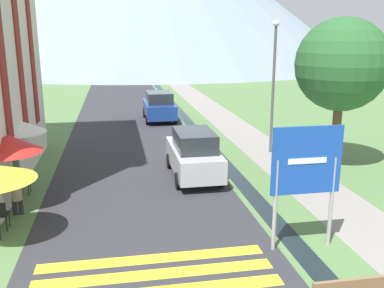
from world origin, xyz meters
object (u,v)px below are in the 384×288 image
(road_sign, at_px, (306,171))
(cafe_umbrella_middle_red, at_px, (8,144))
(cafe_chair_near_right, at_px, (0,213))
(parked_car_near, at_px, (194,154))
(streetlamp, at_px, (274,77))
(person_standing_terrace, at_px, (15,168))
(cafe_chair_far_left, at_px, (23,180))
(parked_car_far, at_px, (159,106))
(tree_by_path, at_px, (342,65))
(cafe_umbrella_rear_white, at_px, (17,126))
(person_seated_near, at_px, (16,194))

(road_sign, xyz_separation_m, cafe_umbrella_middle_red, (-7.74, 3.95, 0.04))
(cafe_chair_near_right, bearing_deg, parked_car_near, 13.56)
(streetlamp, bearing_deg, cafe_chair_near_right, -147.59)
(cafe_chair_near_right, height_order, person_standing_terrace, person_standing_terrace)
(cafe_chair_far_left, distance_m, cafe_chair_near_right, 2.78)
(cafe_chair_far_left, bearing_deg, streetlamp, 41.34)
(cafe_umbrella_middle_red, relative_size, streetlamp, 0.40)
(parked_car_far, xyz_separation_m, tree_by_path, (6.08, -10.84, 3.20))
(cafe_chair_near_right, xyz_separation_m, person_standing_terrace, (-0.08, 2.56, 0.51))
(person_standing_terrace, bearing_deg, road_sign, -32.10)
(parked_car_near, height_order, cafe_umbrella_rear_white, cafe_umbrella_rear_white)
(cafe_umbrella_middle_red, relative_size, cafe_umbrella_rear_white, 1.00)
(tree_by_path, bearing_deg, cafe_chair_far_left, -174.16)
(parked_car_near, bearing_deg, cafe_umbrella_rear_white, 175.60)
(parked_car_near, relative_size, person_standing_terrace, 2.26)
(cafe_chair_near_right, xyz_separation_m, streetlamp, (10.21, 6.48, 2.92))
(cafe_chair_near_right, bearing_deg, cafe_chair_far_left, 71.38)
(parked_car_far, xyz_separation_m, cafe_umbrella_rear_white, (-6.19, -10.76, 1.20))
(cafe_umbrella_middle_red, relative_size, tree_by_path, 0.40)
(parked_car_far, bearing_deg, cafe_chair_far_left, -115.98)
(cafe_chair_near_right, distance_m, streetlamp, 12.44)
(cafe_umbrella_rear_white, relative_size, streetlamp, 0.40)
(tree_by_path, bearing_deg, streetlamp, 126.43)
(cafe_chair_far_left, bearing_deg, tree_by_path, 27.11)
(road_sign, height_order, person_standing_terrace, road_sign)
(road_sign, bearing_deg, tree_by_path, 56.08)
(person_standing_terrace, distance_m, streetlamp, 11.27)
(parked_car_near, bearing_deg, cafe_chair_near_right, -149.39)
(parked_car_near, bearing_deg, road_sign, -74.20)
(parked_car_far, bearing_deg, road_sign, -84.00)
(person_seated_near, bearing_deg, person_standing_terrace, 101.91)
(person_seated_near, bearing_deg, road_sign, -24.63)
(cafe_chair_near_right, xyz_separation_m, cafe_umbrella_middle_red, (0.02, 1.59, 1.57))
(road_sign, relative_size, cafe_umbrella_rear_white, 1.34)
(cafe_chair_far_left, xyz_separation_m, cafe_umbrella_rear_white, (-0.31, 1.30, 1.60))
(road_sign, xyz_separation_m, person_seated_near, (-7.53, 3.45, -1.38))
(parked_car_near, height_order, cafe_chair_far_left, parked_car_near)
(parked_car_near, relative_size, cafe_umbrella_rear_white, 1.69)
(cafe_chair_far_left, xyz_separation_m, person_standing_terrace, (-0.16, -0.21, 0.51))
(person_standing_terrace, height_order, tree_by_path, tree_by_path)
(road_sign, bearing_deg, parked_car_near, 105.80)
(person_seated_near, bearing_deg, tree_by_path, 13.81)
(parked_car_near, distance_m, person_seated_near, 6.36)
(cafe_chair_near_right, xyz_separation_m, cafe_umbrella_rear_white, (-0.23, 4.08, 1.60))
(cafe_chair_near_right, height_order, streetlamp, streetlamp)
(parked_car_far, height_order, person_standing_terrace, parked_car_far)
(parked_car_far, relative_size, tree_by_path, 0.65)
(parked_car_near, relative_size, cafe_chair_far_left, 4.68)
(cafe_umbrella_middle_red, bearing_deg, cafe_chair_near_right, -90.81)
(parked_car_far, distance_m, cafe_umbrella_middle_red, 14.56)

